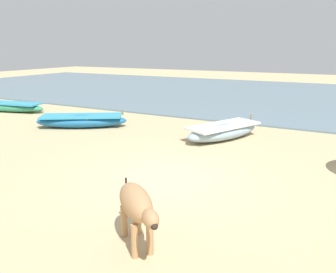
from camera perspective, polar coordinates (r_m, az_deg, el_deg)
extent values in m
plane|color=tan|center=(8.80, 0.42, -7.12)|extent=(80.00, 80.00, 0.00)
cube|color=slate|center=(24.80, 18.84, 6.60)|extent=(60.00, 20.00, 0.08)
ellipsoid|color=#1E669E|center=(14.73, -14.54, 2.57)|extent=(3.83, 2.91, 0.53)
cube|color=#3399BF|center=(14.69, -14.60, 3.43)|extent=(3.43, 2.65, 0.07)
cube|color=olive|center=(14.65, -13.47, 3.15)|extent=(0.58, 0.85, 0.04)
cylinder|color=olive|center=(14.42, -7.75, 4.14)|extent=(0.06, 0.06, 0.20)
ellipsoid|color=#8CA5B7|center=(12.58, 9.43, 0.83)|extent=(2.48, 3.51, 0.56)
cube|color=white|center=(12.53, 9.47, 1.88)|extent=(2.28, 3.14, 0.07)
cube|color=olive|center=(12.72, 10.24, 1.66)|extent=(0.92, 0.53, 0.04)
cylinder|color=olive|center=(13.63, 14.01, 3.30)|extent=(0.06, 0.06, 0.20)
ellipsoid|color=#338C66|center=(19.96, -26.15, 4.61)|extent=(4.91, 1.89, 0.49)
cube|color=#3399BF|center=(19.93, -26.22, 5.20)|extent=(4.34, 1.76, 0.07)
ellipsoid|color=tan|center=(5.71, -5.57, -11.02)|extent=(1.21, 1.14, 0.52)
ellipsoid|color=tan|center=(5.00, -3.02, -13.86)|extent=(0.45, 0.43, 0.28)
sphere|color=#2D2119|center=(4.87, -2.35, -15.11)|extent=(0.15, 0.15, 0.11)
cylinder|color=tan|center=(5.70, -3.12, -16.94)|extent=(0.12, 0.12, 0.59)
cylinder|color=tan|center=(5.64, -5.74, -17.39)|extent=(0.12, 0.12, 0.59)
cylinder|color=tan|center=(6.27, -5.17, -13.79)|extent=(0.12, 0.12, 0.59)
cylinder|color=tan|center=(6.22, -7.53, -14.15)|extent=(0.12, 0.12, 0.59)
cylinder|color=#2D2119|center=(6.28, -7.15, -9.10)|extent=(0.04, 0.04, 0.49)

